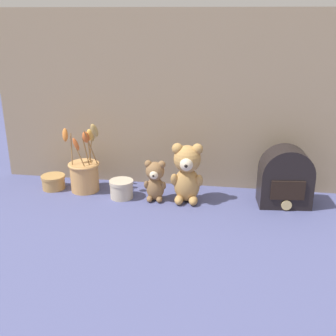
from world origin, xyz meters
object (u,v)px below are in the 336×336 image
teddy_bear_large (187,172)px  decorative_tin_short (53,182)px  flower_vase (85,172)px  vintage_radio (285,179)px  decorative_tin_tall (122,189)px  teddy_bear_medium (155,180)px

teddy_bear_large → decorative_tin_short: bearing=175.7°
flower_vase → vintage_radio: (0.78, -0.01, 0.02)m
decorative_tin_tall → decorative_tin_short: bearing=171.7°
teddy_bear_large → decorative_tin_tall: (-0.26, -0.00, -0.08)m
teddy_bear_large → decorative_tin_short: size_ratio=2.39×
decorative_tin_tall → decorative_tin_short: (-0.30, 0.04, -0.01)m
teddy_bear_medium → decorative_tin_tall: bearing=179.0°
flower_vase → decorative_tin_short: flower_vase is taller
flower_vase → decorative_tin_short: 0.15m
teddy_bear_large → teddy_bear_medium: bearing=-178.0°
teddy_bear_large → decorative_tin_short: 0.57m
vintage_radio → decorative_tin_short: size_ratio=2.33×
vintage_radio → teddy_bear_medium: bearing=-175.9°
flower_vase → vintage_radio: flower_vase is taller
teddy_bear_medium → flower_vase: size_ratio=0.54×
teddy_bear_medium → decorative_tin_tall: (-0.13, 0.00, -0.05)m
vintage_radio → decorative_tin_tall: 0.63m
vintage_radio → decorative_tin_short: 0.92m
teddy_bear_large → vintage_radio: teddy_bear_large is taller
flower_vase → decorative_tin_tall: bearing=-15.5°
teddy_bear_large → teddy_bear_medium: size_ratio=1.44×
teddy_bear_large → flower_vase: bearing=174.1°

